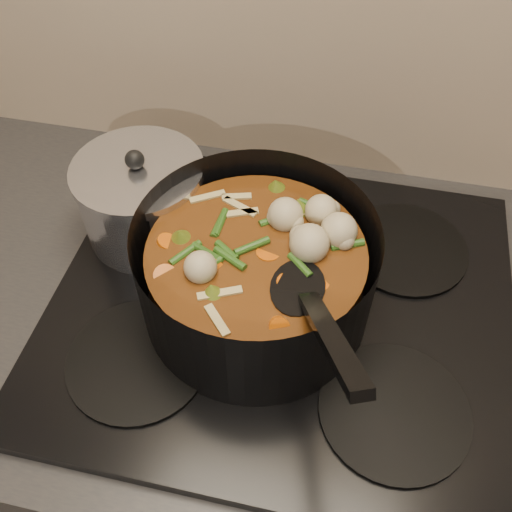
# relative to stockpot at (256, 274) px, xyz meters

# --- Properties ---
(counter) EXTENTS (2.64, 0.64, 0.91)m
(counter) POSITION_rel_stockpot_xyz_m (0.03, 0.01, -0.54)
(counter) COLOR brown
(counter) RESTS_ON ground
(stovetop) EXTENTS (0.62, 0.54, 0.03)m
(stovetop) POSITION_rel_stockpot_xyz_m (0.03, 0.01, -0.08)
(stovetop) COLOR black
(stovetop) RESTS_ON counter
(stockpot) EXTENTS (0.35, 0.40, 0.22)m
(stockpot) POSITION_rel_stockpot_xyz_m (0.00, 0.00, 0.00)
(stockpot) COLOR black
(stockpot) RESTS_ON stovetop
(saucepan) EXTENTS (0.18, 0.18, 0.15)m
(saucepan) POSITION_rel_stockpot_xyz_m (-0.19, 0.10, -0.01)
(saucepan) COLOR silver
(saucepan) RESTS_ON stovetop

